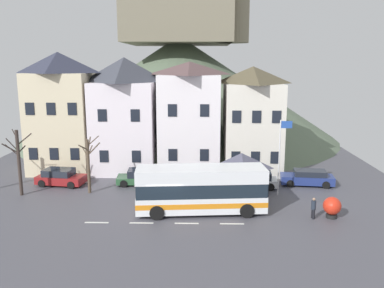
% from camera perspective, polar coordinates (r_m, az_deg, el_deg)
% --- Properties ---
extents(ground_plane, '(40.00, 60.00, 0.07)m').
position_cam_1_polar(ground_plane, '(28.89, -3.66, -9.93)').
color(ground_plane, '#4B4B53').
extents(townhouse_00, '(5.73, 5.07, 11.41)m').
position_cam_1_polar(townhouse_00, '(40.87, -17.90, 4.17)').
color(townhouse_00, beige).
rests_on(townhouse_00, ground_plane).
extents(townhouse_01, '(5.90, 6.55, 10.93)m').
position_cam_1_polar(townhouse_01, '(40.05, -9.31, 4.09)').
color(townhouse_01, white).
rests_on(townhouse_01, ground_plane).
extents(townhouse_02, '(5.71, 6.91, 10.53)m').
position_cam_1_polar(townhouse_02, '(39.58, -0.34, 3.86)').
color(townhouse_02, white).
rests_on(townhouse_02, ground_plane).
extents(townhouse_03, '(5.29, 6.73, 10.09)m').
position_cam_1_polar(townhouse_03, '(39.80, 8.39, 3.46)').
color(townhouse_03, silver).
rests_on(townhouse_03, ground_plane).
extents(hilltop_castle, '(43.47, 43.47, 21.77)m').
position_cam_1_polar(hilltop_castle, '(57.21, -1.75, 8.51)').
color(hilltop_castle, '#596953').
rests_on(hilltop_castle, ground_plane).
extents(transit_bus, '(9.26, 3.36, 3.27)m').
position_cam_1_polar(transit_bus, '(28.75, 1.25, -6.46)').
color(transit_bus, white).
rests_on(transit_bus, ground_plane).
extents(bus_shelter, '(3.60, 3.60, 3.60)m').
position_cam_1_polar(bus_shelter, '(31.66, 6.97, -2.36)').
color(bus_shelter, '#473D33').
rests_on(bus_shelter, ground_plane).
extents(parked_car_00, '(3.94, 2.20, 1.36)m').
position_cam_1_polar(parked_car_00, '(35.09, 8.92, -4.96)').
color(parked_car_00, silver).
rests_on(parked_car_00, ground_plane).
extents(parked_car_01, '(4.62, 2.23, 1.34)m').
position_cam_1_polar(parked_car_01, '(36.62, 15.91, -4.57)').
color(parked_car_01, navy).
rests_on(parked_car_01, ground_plane).
extents(parked_car_02, '(3.97, 2.23, 1.32)m').
position_cam_1_polar(parked_car_02, '(35.82, -7.29, -4.60)').
color(parked_car_02, '#2D5A36').
rests_on(parked_car_02, ground_plane).
extents(parked_car_03, '(4.26, 2.47, 1.40)m').
position_cam_1_polar(parked_car_03, '(37.10, -17.97, -4.45)').
color(parked_car_03, maroon).
rests_on(parked_car_03, ground_plane).
extents(pedestrian_00, '(0.36, 0.36, 1.54)m').
position_cam_1_polar(pedestrian_00, '(31.00, 8.70, -6.73)').
color(pedestrian_00, '#38332D').
rests_on(pedestrian_00, ground_plane).
extents(pedestrian_01, '(0.32, 0.36, 1.48)m').
position_cam_1_polar(pedestrian_01, '(29.09, 16.68, -8.55)').
color(pedestrian_01, black).
rests_on(pedestrian_01, ground_plane).
extents(public_bench, '(1.76, 0.48, 0.87)m').
position_cam_1_polar(public_bench, '(34.84, 9.21, -5.41)').
color(public_bench, '#33473D').
rests_on(public_bench, ground_plane).
extents(flagpole, '(0.95, 0.10, 6.07)m').
position_cam_1_polar(flagpole, '(32.66, 12.32, -1.05)').
color(flagpole, silver).
rests_on(flagpole, ground_plane).
extents(harbour_buoy, '(1.22, 1.22, 1.47)m').
position_cam_1_polar(harbour_buoy, '(29.61, 19.06, -8.29)').
color(harbour_buoy, black).
rests_on(harbour_buoy, ground_plane).
extents(bare_tree_00, '(1.93, 1.54, 5.35)m').
position_cam_1_polar(bare_tree_00, '(34.89, -23.14, -2.16)').
color(bare_tree_00, '#382D28').
rests_on(bare_tree_00, ground_plane).
extents(bare_tree_02, '(1.62, 1.57, 4.70)m').
position_cam_1_polar(bare_tree_02, '(33.81, -14.31, -2.63)').
color(bare_tree_02, brown).
rests_on(bare_tree_02, ground_plane).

